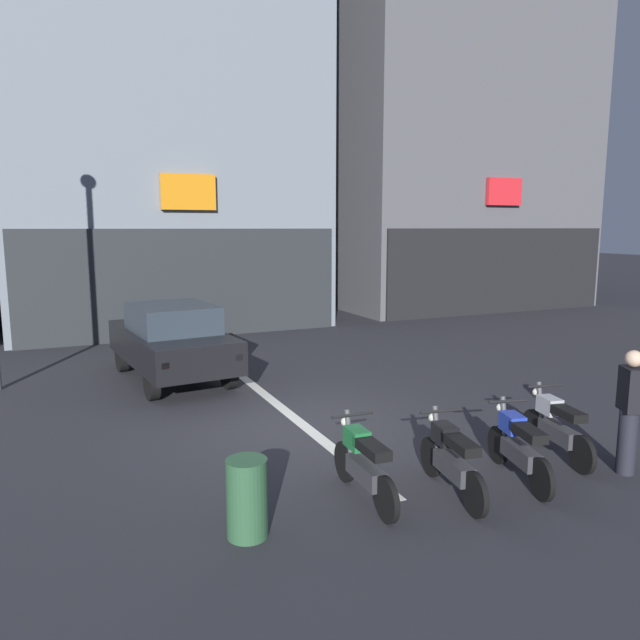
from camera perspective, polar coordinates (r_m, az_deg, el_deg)
ground_plane at (r=9.90m, az=-1.60°, el=-10.14°), size 120.00×120.00×0.00m
lane_centre_line at (r=15.42m, az=-10.18°, el=-3.30°), size 0.20×18.00×0.01m
building_mid_block at (r=23.11m, az=-16.01°, el=25.96°), size 9.73×9.03×20.28m
building_far_right at (r=27.05m, az=11.49°, el=18.77°), size 10.34×8.62×15.89m
car_black_crossing_near at (r=12.90m, az=-14.15°, el=-1.83°), size 2.20×4.27×1.64m
motorcycle_green_row_leftmost at (r=7.25m, az=4.23°, el=-13.63°), size 0.55×1.67×0.98m
motorcycle_black_row_left_mid at (r=7.53m, az=12.58°, el=-12.93°), size 0.55×1.66×0.98m
motorcycle_blue_row_centre at (r=8.16m, az=18.64°, el=-11.46°), size 0.61×1.63×0.98m
motorcycle_silver_row_right_mid at (r=9.11m, az=21.89°, el=-9.48°), size 0.56×1.65×0.98m
person_by_motorcycles at (r=8.80m, az=27.76°, el=-7.81°), size 0.36×0.42×1.67m
trash_bin at (r=6.51m, az=-7.07°, el=-16.72°), size 0.44×0.44×0.85m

